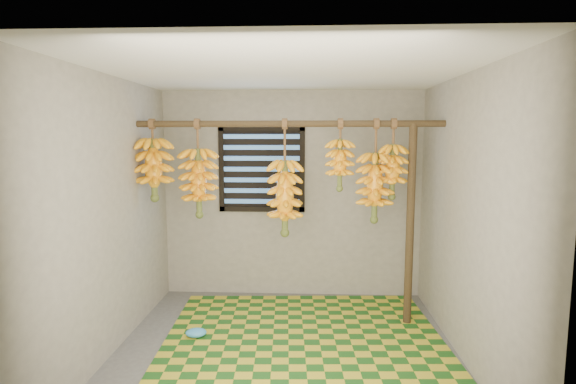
# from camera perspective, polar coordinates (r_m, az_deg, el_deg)

# --- Properties ---
(floor) EXTENTS (3.00, 3.00, 0.01)m
(floor) POSITION_cam_1_polar(r_m,az_deg,el_deg) (4.16, -0.38, -19.85)
(floor) COLOR #4D4D4D
(floor) RESTS_ON ground
(ceiling) EXTENTS (3.00, 3.00, 0.01)m
(ceiling) POSITION_cam_1_polar(r_m,az_deg,el_deg) (3.74, -0.42, 15.15)
(ceiling) COLOR silver
(ceiling) RESTS_ON wall_back
(wall_back) EXTENTS (3.00, 0.01, 2.40)m
(wall_back) POSITION_cam_1_polar(r_m,az_deg,el_deg) (5.26, 0.50, -0.33)
(wall_back) COLOR slate
(wall_back) RESTS_ON floor
(wall_left) EXTENTS (0.01, 3.00, 2.40)m
(wall_left) POSITION_cam_1_polar(r_m,az_deg,el_deg) (4.13, -21.75, -2.89)
(wall_left) COLOR slate
(wall_left) RESTS_ON floor
(wall_right) EXTENTS (0.01, 3.00, 2.40)m
(wall_right) POSITION_cam_1_polar(r_m,az_deg,el_deg) (3.98, 21.81, -3.25)
(wall_right) COLOR slate
(wall_right) RESTS_ON floor
(window) EXTENTS (1.00, 0.04, 1.00)m
(window) POSITION_cam_1_polar(r_m,az_deg,el_deg) (5.22, -3.36, 2.92)
(window) COLOR black
(window) RESTS_ON wall_back
(hanging_pole) EXTENTS (3.00, 0.06, 0.06)m
(hanging_pole) POSITION_cam_1_polar(r_m,az_deg,el_deg) (4.41, 0.09, 8.66)
(hanging_pole) COLOR #46341C
(hanging_pole) RESTS_ON wall_left
(support_post) EXTENTS (0.08, 0.08, 2.00)m
(support_post) POSITION_cam_1_polar(r_m,az_deg,el_deg) (4.60, 15.24, -4.19)
(support_post) COLOR #46341C
(support_post) RESTS_ON floor
(woven_mat) EXTENTS (2.68, 2.19, 0.01)m
(woven_mat) POSITION_cam_1_polar(r_m,az_deg,el_deg) (4.48, 1.97, -17.63)
(woven_mat) COLOR #1A4D16
(woven_mat) RESTS_ON floor
(plastic_bag) EXTENTS (0.22, 0.18, 0.08)m
(plastic_bag) POSITION_cam_1_polar(r_m,az_deg,el_deg) (4.49, -11.60, -17.10)
(plastic_bag) COLOR #3A96DA
(plastic_bag) RESTS_ON woven_mat
(banana_bunch_a) EXTENTS (0.36, 0.36, 0.81)m
(banana_bunch_a) POSITION_cam_1_polar(r_m,az_deg,el_deg) (4.68, -16.68, 2.76)
(banana_bunch_a) COLOR brown
(banana_bunch_a) RESTS_ON hanging_pole
(banana_bunch_b) EXTENTS (0.36, 0.36, 0.97)m
(banana_bunch_b) POSITION_cam_1_polar(r_m,az_deg,el_deg) (4.56, -11.26, 1.15)
(banana_bunch_b) COLOR brown
(banana_bunch_b) RESTS_ON hanging_pole
(banana_bunch_c) EXTENTS (0.32, 0.32, 1.15)m
(banana_bunch_c) POSITION_cam_1_polar(r_m,az_deg,el_deg) (4.45, -0.40, -0.74)
(banana_bunch_c) COLOR brown
(banana_bunch_c) RESTS_ON hanging_pole
(banana_bunch_d) EXTENTS (0.27, 0.27, 0.70)m
(banana_bunch_d) POSITION_cam_1_polar(r_m,az_deg,el_deg) (4.42, 6.60, 3.47)
(banana_bunch_d) COLOR brown
(banana_bunch_d) RESTS_ON hanging_pole
(banana_bunch_e) EXTENTS (0.34, 0.34, 1.01)m
(banana_bunch_e) POSITION_cam_1_polar(r_m,az_deg,el_deg) (4.48, 10.97, 0.58)
(banana_bunch_e) COLOR brown
(banana_bunch_e) RESTS_ON hanging_pole
(banana_bunch_f) EXTENTS (0.28, 0.28, 0.78)m
(banana_bunch_f) POSITION_cam_1_polar(r_m,az_deg,el_deg) (4.49, 13.12, 2.56)
(banana_bunch_f) COLOR brown
(banana_bunch_f) RESTS_ON hanging_pole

